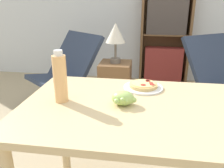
{
  "coord_description": "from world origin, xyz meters",
  "views": [
    {
      "loc": [
        -0.02,
        -1.21,
        1.28
      ],
      "look_at": [
        -0.21,
        0.01,
        0.83
      ],
      "focal_mm": 38.0,
      "sensor_mm": 36.0,
      "label": 1
    }
  ],
  "objects": [
    {
      "name": "dining_table",
      "position": [
        -0.06,
        -0.12,
        0.66
      ],
      "size": [
        1.19,
        0.8,
        0.77
      ],
      "color": "#D1B27F",
      "rests_on": "ground_plane"
    },
    {
      "name": "pizza_on_plate",
      "position": [
        -0.04,
        0.13,
        0.78
      ],
      "size": [
        0.24,
        0.24,
        0.04
      ],
      "color": "white",
      "rests_on": "dining_table"
    },
    {
      "name": "side_table",
      "position": [
        -0.36,
        1.26,
        0.31
      ],
      "size": [
        0.34,
        0.34,
        0.61
      ],
      "color": "brown",
      "rests_on": "ground_plane"
    },
    {
      "name": "bookshelf",
      "position": [
        0.23,
        2.46,
        0.69
      ],
      "size": [
        0.73,
        0.28,
        1.51
      ],
      "color": "brown",
      "rests_on": "ground_plane"
    },
    {
      "name": "table_lamp",
      "position": [
        -0.36,
        1.26,
        0.91
      ],
      "size": [
        0.21,
        0.21,
        0.42
      ],
      "color": "#665B51",
      "rests_on": "side_table"
    },
    {
      "name": "grape_bunch",
      "position": [
        -0.13,
        -0.12,
        0.81
      ],
      "size": [
        0.13,
        0.11,
        0.07
      ],
      "color": "#A8CC66",
      "rests_on": "dining_table"
    },
    {
      "name": "drink_bottle",
      "position": [
        -0.46,
        -0.12,
        0.9
      ],
      "size": [
        0.07,
        0.07,
        0.27
      ],
      "color": "#EFB270",
      "rests_on": "dining_table"
    },
    {
      "name": "lounge_chair_near",
      "position": [
        -0.99,
        1.35,
        0.29
      ],
      "size": [
        0.95,
        1.01,
        0.88
      ],
      "rotation": [
        0.0,
        0.0,
        -0.67
      ],
      "color": "slate",
      "rests_on": "ground_plane"
    },
    {
      "name": "lounge_chair_far",
      "position": [
        0.82,
        1.4,
        0.29
      ],
      "size": [
        0.93,
        1.0,
        0.88
      ],
      "rotation": [
        0.0,
        0.0,
        0.59
      ],
      "color": "slate",
      "rests_on": "ground_plane"
    }
  ]
}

